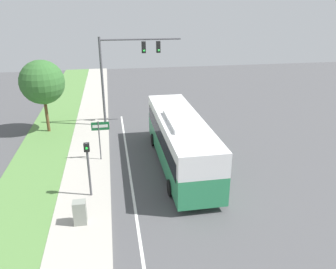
# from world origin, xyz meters

# --- Properties ---
(ground_plane) EXTENTS (80.00, 80.00, 0.00)m
(ground_plane) POSITION_xyz_m (0.00, 0.00, 0.00)
(ground_plane) COLOR #4C4C4F
(sidewalk) EXTENTS (2.80, 80.00, 0.12)m
(sidewalk) POSITION_xyz_m (-6.20, 0.00, 0.06)
(sidewalk) COLOR #ADA89E
(sidewalk) RESTS_ON ground_plane
(grass_verge) EXTENTS (3.60, 80.00, 0.10)m
(grass_verge) POSITION_xyz_m (-9.40, 0.00, 0.05)
(grass_verge) COLOR #568442
(grass_verge) RESTS_ON ground_plane
(lane_divider_near) EXTENTS (0.14, 30.00, 0.01)m
(lane_divider_near) POSITION_xyz_m (-3.60, 0.00, 0.00)
(lane_divider_near) COLOR silver
(lane_divider_near) RESTS_ON ground_plane
(bus) EXTENTS (2.74, 11.08, 3.48)m
(bus) POSITION_xyz_m (-0.35, 4.28, 1.90)
(bus) COLOR #2D8956
(bus) RESTS_ON ground_plane
(signal_gantry) EXTENTS (6.56, 0.41, 7.39)m
(signal_gantry) POSITION_xyz_m (-3.19, 12.55, 5.24)
(signal_gantry) COLOR #4C4C51
(signal_gantry) RESTS_ON ground_plane
(pedestrian_signal) EXTENTS (0.28, 0.34, 3.15)m
(pedestrian_signal) POSITION_xyz_m (-5.83, 1.43, 2.14)
(pedestrian_signal) COLOR #4C4C51
(pedestrian_signal) RESTS_ON ground_plane
(street_sign) EXTENTS (1.14, 0.08, 2.77)m
(street_sign) POSITION_xyz_m (-5.29, 5.85, 1.95)
(street_sign) COLOR #4C4C51
(street_sign) RESTS_ON ground_plane
(utility_cabinet) EXTENTS (0.59, 0.49, 1.16)m
(utility_cabinet) POSITION_xyz_m (-6.21, -0.98, 0.70)
(utility_cabinet) COLOR gray
(utility_cabinet) RESTS_ON sidewalk
(roadside_tree) EXTENTS (3.41, 3.41, 5.73)m
(roadside_tree) POSITION_xyz_m (-9.59, 12.00, 4.11)
(roadside_tree) COLOR brown
(roadside_tree) RESTS_ON grass_verge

